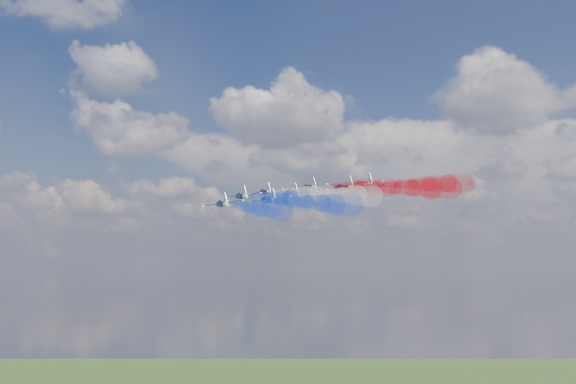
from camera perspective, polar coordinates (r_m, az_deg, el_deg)
The scene contains 16 objects.
jet_lead at distance 201.59m, azimuth -1.89°, elevation -0.03°, with size 10.51×13.14×3.50m, color black, non-canonical shape.
trail_lead at distance 175.22m, azimuth 0.61°, elevation -0.08°, with size 4.38×43.63×4.38m, color white, non-canonical shape.
jet_inner_left at distance 186.71m, azimuth -3.83°, elevation -0.36°, with size 10.51×13.14×3.50m, color black, non-canonical shape.
trail_inner_left at distance 160.07m, azimuth -1.42°, elevation -0.46°, with size 4.38×43.63×4.38m, color blue, non-canonical shape.
jet_inner_right at distance 193.16m, azimuth 1.73°, elevation 0.36°, with size 10.51×13.14×3.50m, color black, non-canonical shape.
trail_inner_right at distance 167.41m, azimuth 4.92°, elevation 0.37°, with size 4.38×43.63×4.38m, color red, non-canonical shape.
jet_outer_left at distance 172.01m, azimuth -5.41°, elevation -1.00°, with size 10.51×13.14×3.50m, color black, non-canonical shape.
trail_outer_left at distance 145.18m, azimuth -3.04°, elevation -1.24°, with size 4.38×43.63×4.38m, color blue, non-canonical shape.
jet_center_third at distance 177.47m, azimuth 0.23°, elevation -0.17°, with size 10.51×13.14×3.50m, color black, non-canonical shape.
trail_center_third at distance 151.48m, azimuth 3.50°, elevation -0.25°, with size 4.38×43.63×4.38m, color white, non-canonical shape.
jet_outer_right at distance 185.90m, azimuth 6.20°, elevation 0.62°, with size 10.51×13.14×3.50m, color black, non-canonical shape.
trail_outer_right at distance 161.09m, azimuth 10.22°, elevation 0.67°, with size 4.38×43.63×4.38m, color red, non-canonical shape.
jet_rear_left at distance 163.60m, azimuth -1.58°, elevation -0.66°, with size 10.51×13.14×3.50m, color black, non-canonical shape.
trail_rear_left at distance 137.33m, azimuth 1.67°, elevation -0.84°, with size 4.38×43.63×4.38m, color blue, non-canonical shape.
jet_rear_right at distance 170.19m, azimuth 4.62°, elevation 0.33°, with size 10.51×13.14×3.50m, color black, non-canonical shape.
trail_rear_right at distance 145.07m, azimuth 8.81°, elevation 0.34°, with size 4.38×43.63×4.38m, color red, non-canonical shape.
Camera 1 is at (107.11, -147.88, 129.56)m, focal length 43.39 mm.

